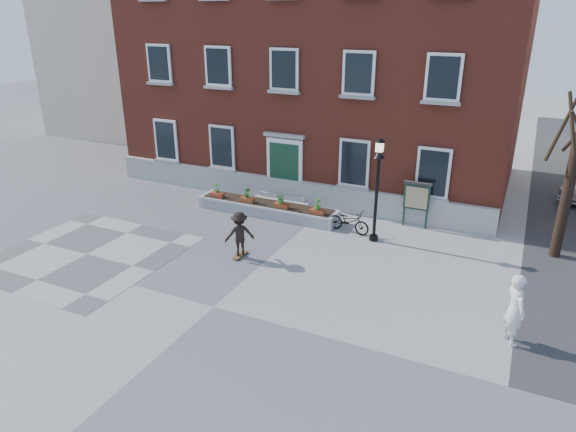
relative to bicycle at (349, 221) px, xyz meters
The scene contains 11 objects.
ground 7.13m from the bicycle, 104.13° to the right, with size 100.00×100.00×0.00m, color gray.
checker_patch 9.74m from the bicycle, 142.67° to the right, with size 6.00×6.00×0.01m, color #535355.
distant_building 24.45m from the bicycle, 146.43° to the left, with size 10.00×12.00×13.00m, color beige.
bicycle is the anchor object (origin of this frame).
bystander 7.97m from the bicycle, 39.31° to the right, with size 0.71×0.47×1.96m, color silver.
brick_building 9.91m from the bicycle, 117.85° to the left, with size 18.40×10.85×12.60m.
planter_assembly 3.74m from the bicycle, behind, with size 6.20×1.12×1.15m.
bare_tree 7.72m from the bicycle, ahead, with size 1.83×1.83×6.16m.
lamp_post 2.39m from the bicycle, 17.21° to the right, with size 0.40×0.40×3.93m.
notice_board 2.85m from the bicycle, 36.12° to the left, with size 1.10×0.16×1.87m.
skateboarder 4.60m from the bicycle, 126.43° to the right, with size 1.16×1.13×1.67m.
Camera 1 is at (7.49, -10.74, 8.00)m, focal length 32.00 mm.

